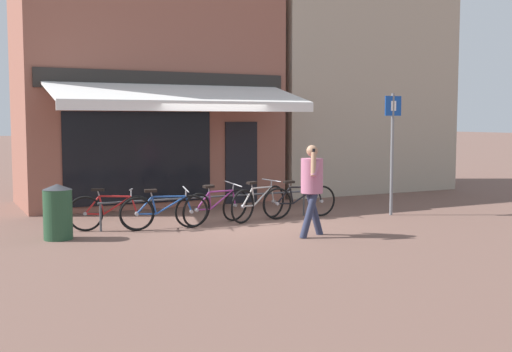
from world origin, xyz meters
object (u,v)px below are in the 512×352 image
Objects in this scene: bicycle_blue at (164,211)px; litter_bin at (58,212)px; parking_sign at (392,142)px; bicycle_purple at (216,206)px; pedestrian_adult at (312,181)px; bicycle_red at (111,212)px; bicycle_silver at (259,203)px; bicycle_black at (300,201)px.

bicycle_blue is 2.05m from litter_bin.
bicycle_purple is at bearing 171.45° from parking_sign.
pedestrian_adult reaches higher than litter_bin.
bicycle_red is 2.15m from bicycle_purple.
parking_sign is (7.26, -0.35, 1.16)m from litter_bin.
litter_bin reaches higher than bicycle_blue.
bicycle_silver is 0.60× the size of parking_sign.
pedestrian_adult is 0.62× the size of parking_sign.
bicycle_purple is 1.72× the size of litter_bin.
bicycle_black is at bearing 2.35° from litter_bin.
pedestrian_adult reaches higher than bicycle_blue.
bicycle_silver is 4.22m from litter_bin.
bicycle_purple is (2.14, -0.20, 0.01)m from bicycle_red.
parking_sign is (3.05, -0.64, 1.28)m from bicycle_silver.
bicycle_purple is at bearing -59.09° from pedestrian_adult.
bicycle_black is (1.97, -0.04, -0.00)m from bicycle_purple.
bicycle_silver is at bearing 13.04° from bicycle_blue.
pedestrian_adult is at bearing -112.47° from bicycle_black.
bicycle_blue is at bearing 2.96° from litter_bin.
litter_bin is at bearing -168.82° from bicycle_blue.
pedestrian_adult reaches higher than bicycle_red.
litter_bin is at bearing 177.23° from parking_sign.
bicycle_black is 0.66× the size of parking_sign.
litter_bin is at bearing -18.63° from pedestrian_adult.
bicycle_purple is 3.23m from litter_bin.
bicycle_black is at bearing 18.33° from bicycle_red.
bicycle_silver is 0.97× the size of pedestrian_adult.
bicycle_purple is at bearing 4.57° from litter_bin.
bicycle_silver is at bearing 178.02° from bicycle_black.
pedestrian_adult is (0.03, -2.10, 0.65)m from bicycle_silver.
bicycle_purple reaches higher than bicycle_black.
parking_sign is at bearing -12.69° from bicycle_black.
bicycle_purple is at bearing -178.82° from bicycle_black.
bicycle_silver is 3.37m from parking_sign.
pedestrian_adult is 1.70× the size of litter_bin.
litter_bin is (-3.22, -0.26, 0.13)m from bicycle_purple.
bicycle_blue is at bearing 175.01° from parking_sign.
bicycle_black is at bearing 10.17° from bicycle_blue.
parking_sign reaches higher than bicycle_purple.
bicycle_black is 2.32m from pedestrian_adult.
bicycle_red is at bearing 156.49° from bicycle_purple.
bicycle_blue is 3.15m from bicycle_black.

